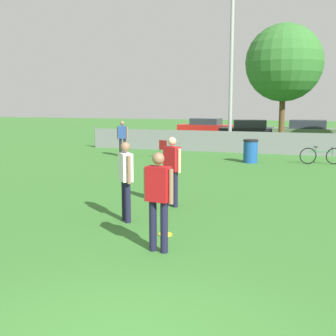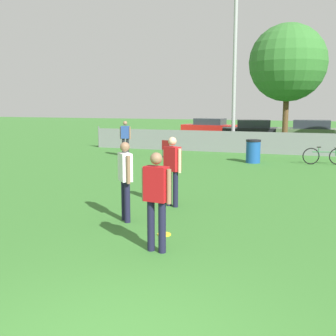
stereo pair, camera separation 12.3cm
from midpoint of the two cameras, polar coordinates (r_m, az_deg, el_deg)
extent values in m
cube|color=gray|center=(21.66, 13.95, 3.28)|extent=(19.96, 0.03, 1.10)
cylinder|color=slate|center=(24.59, -9.94, 4.17)|extent=(0.07, 0.07, 1.21)
cylinder|color=#9E9EA3|center=(23.32, 8.39, 12.57)|extent=(0.20, 0.20, 8.21)
cylinder|color=brown|center=(25.05, 15.00, 6.30)|extent=(0.32, 0.32, 3.15)
sphere|color=#33702D|center=(25.13, 15.30, 13.58)|extent=(4.31, 4.31, 4.31)
cylinder|color=#191933|center=(10.46, -0.24, -2.73)|extent=(0.13, 0.13, 0.89)
cylinder|color=#191933|center=(10.31, 0.64, -2.90)|extent=(0.13, 0.13, 0.89)
cube|color=red|center=(10.26, 0.20, 1.26)|extent=(0.45, 0.37, 0.60)
sphere|color=#D8AD8C|center=(10.21, 0.20, 3.66)|extent=(0.21, 0.21, 0.21)
cylinder|color=#D8AD8C|center=(10.43, -0.75, 1.24)|extent=(0.08, 0.08, 0.59)
cylinder|color=#D8AD8C|center=(10.10, 1.19, 0.99)|extent=(0.08, 0.08, 0.59)
cylinder|color=#191933|center=(9.23, -6.27, -4.35)|extent=(0.13, 0.13, 0.89)
cylinder|color=#191933|center=(9.02, -5.88, -4.64)|extent=(0.13, 0.13, 0.89)
cube|color=silver|center=(8.98, -6.16, 0.13)|extent=(0.43, 0.44, 0.60)
sphere|color=#8C664C|center=(8.93, -6.20, 2.86)|extent=(0.21, 0.21, 0.21)
cylinder|color=#8C664C|center=(9.21, -6.57, 0.18)|extent=(0.08, 0.08, 0.59)
cylinder|color=#8C664C|center=(8.76, -5.72, -0.25)|extent=(0.08, 0.08, 0.59)
cylinder|color=#191933|center=(7.31, -2.54, -7.82)|extent=(0.13, 0.13, 0.89)
cylinder|color=#191933|center=(7.21, -1.02, -8.05)|extent=(0.13, 0.13, 0.89)
cube|color=#B21419|center=(7.09, -1.82, -2.16)|extent=(0.42, 0.27, 0.60)
sphere|color=#8C664C|center=(7.02, -1.83, 1.30)|extent=(0.21, 0.21, 0.21)
cylinder|color=#8C664C|center=(7.21, -3.48, -2.19)|extent=(0.08, 0.08, 0.59)
cylinder|color=#8C664C|center=(6.98, -0.10, -2.54)|extent=(0.08, 0.08, 0.59)
cylinder|color=black|center=(20.16, -6.05, 2.76)|extent=(0.13, 0.13, 0.86)
cylinder|color=black|center=(20.23, -6.61, 2.77)|extent=(0.13, 0.13, 0.86)
cube|color=#2D4C9E|center=(20.13, -6.37, 4.83)|extent=(0.40, 0.26, 0.60)
sphere|color=#8C664C|center=(20.11, -6.39, 6.06)|extent=(0.21, 0.21, 0.21)
cylinder|color=#8C664C|center=(20.06, -5.75, 4.76)|extent=(0.08, 0.08, 0.59)
cylinder|color=#8C664C|center=(20.21, -6.98, 4.77)|extent=(0.08, 0.08, 0.59)
cylinder|color=yellow|center=(8.27, -0.79, -8.98)|extent=(0.26, 0.26, 0.03)
torus|color=yellow|center=(8.26, -0.79, -8.96)|extent=(0.27, 0.27, 0.03)
cylinder|color=#333338|center=(19.72, 0.27, 1.98)|extent=(0.02, 0.02, 0.39)
cylinder|color=#333338|center=(19.95, -0.62, 2.06)|extent=(0.02, 0.02, 0.39)
cylinder|color=#333338|center=(19.42, -0.40, 1.87)|extent=(0.02, 0.02, 0.39)
cylinder|color=#333338|center=(19.65, -1.29, 1.95)|extent=(0.02, 0.02, 0.39)
cube|color=maroon|center=(19.66, -0.51, 2.57)|extent=(0.54, 0.54, 0.03)
cube|color=maroon|center=(19.47, -0.87, 3.17)|extent=(0.42, 0.15, 0.41)
torus|color=black|center=(18.53, 18.25, 1.57)|extent=(0.68, 0.21, 0.69)
torus|color=black|center=(18.81, 21.43, 1.51)|extent=(0.68, 0.21, 0.69)
cylinder|color=#267238|center=(18.64, 19.88, 2.08)|extent=(0.97, 0.28, 0.04)
cylinder|color=#267238|center=(18.58, 19.18, 2.10)|extent=(0.03, 0.03, 0.36)
cylinder|color=#267238|center=(18.76, 21.21, 2.05)|extent=(0.03, 0.03, 0.32)
cube|color=black|center=(18.56, 19.21, 2.71)|extent=(0.17, 0.10, 0.04)
cylinder|color=black|center=(18.75, 21.23, 2.55)|extent=(0.13, 0.43, 0.03)
cylinder|color=#194C99|center=(18.36, 10.92, 2.14)|extent=(0.60, 0.60, 0.91)
cylinder|color=black|center=(18.31, 10.97, 3.68)|extent=(0.63, 0.63, 0.08)
cylinder|color=black|center=(33.41, 7.62, 4.92)|extent=(0.65, 0.25, 0.64)
cylinder|color=black|center=(32.05, 6.83, 4.77)|extent=(0.65, 0.25, 0.64)
cylinder|color=black|center=(34.31, 3.39, 5.08)|extent=(0.65, 0.25, 0.64)
cylinder|color=black|center=(32.99, 2.45, 4.94)|extent=(0.65, 0.25, 0.64)
cube|color=red|center=(33.15, 5.06, 5.30)|extent=(4.43, 2.13, 0.66)
cube|color=#2D333D|center=(33.12, 5.07, 6.30)|extent=(2.37, 1.70, 0.49)
cylinder|color=black|center=(29.87, 13.13, 4.29)|extent=(0.64, 0.30, 0.61)
cylinder|color=black|center=(28.27, 13.44, 4.04)|extent=(0.64, 0.30, 0.61)
cylinder|color=black|center=(29.73, 8.27, 4.41)|extent=(0.64, 0.30, 0.61)
cylinder|color=black|center=(28.12, 8.32, 4.16)|extent=(0.64, 0.30, 0.61)
cube|color=black|center=(28.95, 10.81, 4.69)|extent=(4.35, 2.60, 0.71)
cube|color=#2D333D|center=(28.92, 10.84, 5.93)|extent=(2.39, 1.99, 0.54)
cylinder|color=black|center=(29.36, 20.84, 3.91)|extent=(0.65, 0.19, 0.65)
cylinder|color=black|center=(27.82, 20.91, 3.67)|extent=(0.65, 0.19, 0.65)
cylinder|color=black|center=(29.41, 15.66, 4.17)|extent=(0.65, 0.19, 0.65)
cylinder|color=black|center=(27.88, 15.45, 3.94)|extent=(0.65, 0.19, 0.65)
cube|color=#59724C|center=(28.57, 18.24, 4.40)|extent=(4.29, 1.80, 0.73)
cube|color=#2D333D|center=(28.53, 18.30, 5.68)|extent=(2.24, 1.57, 0.55)
camera|label=1|loc=(0.06, -90.36, -0.06)|focal=45.00mm
camera|label=2|loc=(0.06, 89.64, 0.06)|focal=45.00mm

